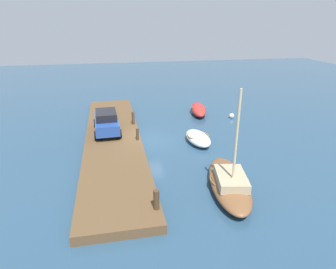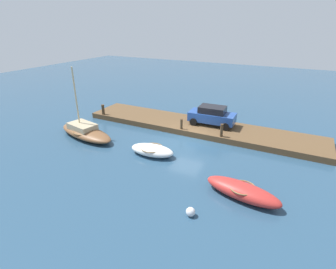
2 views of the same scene
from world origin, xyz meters
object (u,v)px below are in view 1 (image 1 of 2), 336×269
object	(u,v)px
mooring_post_mid_west	(137,134)
rowboat_red	(198,109)
sailboat_brown	(229,182)
mooring_post_west	(133,118)
rowboat_white	(198,138)
mooring_post_mid_east	(156,200)
parked_car	(107,122)
marker_buoy	(232,116)

from	to	relation	value
mooring_post_mid_west	rowboat_red	bearing A→B (deg)	135.30
mooring_post_mid_west	sailboat_brown	bearing A→B (deg)	31.48
rowboat_red	mooring_post_west	size ratio (longest dim) A/B	4.22
rowboat_white	mooring_post_mid_east	distance (m)	9.03
parked_car	marker_buoy	world-z (taller)	parked_car
mooring_post_mid_west	mooring_post_mid_east	world-z (taller)	mooring_post_mid_east
sailboat_brown	parked_car	bearing A→B (deg)	-133.02
parked_car	marker_buoy	distance (m)	11.37
mooring_post_west	sailboat_brown	bearing A→B (deg)	22.12
rowboat_white	marker_buoy	world-z (taller)	rowboat_white
rowboat_red	parked_car	distance (m)	9.63
rowboat_white	rowboat_red	xyz separation A→B (m)	(-6.71, 2.06, 0.05)
rowboat_red	mooring_post_mid_east	xyz separation A→B (m)	(14.62, -6.37, 0.52)
mooring_post_west	mooring_post_mid_east	size ratio (longest dim) A/B	1.08
rowboat_red	marker_buoy	bearing A→B (deg)	64.28
rowboat_red	marker_buoy	world-z (taller)	rowboat_red
mooring_post_west	parked_car	distance (m)	2.56
mooring_post_mid_west	parked_car	distance (m)	2.83
rowboat_white	mooring_post_mid_west	world-z (taller)	mooring_post_mid_west
sailboat_brown	mooring_post_mid_west	xyz separation A→B (m)	(-6.65, -4.07, 0.43)
rowboat_red	mooring_post_mid_west	xyz separation A→B (m)	(6.44, -6.37, 0.48)
rowboat_white	mooring_post_mid_east	xyz separation A→B (m)	(7.91, -4.31, 0.57)
mooring_post_mid_east	sailboat_brown	bearing A→B (deg)	110.58
marker_buoy	sailboat_brown	bearing A→B (deg)	-23.37
rowboat_red	rowboat_white	bearing A→B (deg)	-6.61
sailboat_brown	parked_car	xyz separation A→B (m)	(-8.54, -6.14, 0.84)
mooring_post_west	parked_car	size ratio (longest dim) A/B	0.26
mooring_post_west	parked_car	bearing A→B (deg)	-54.50
mooring_post_mid_west	marker_buoy	xyz separation A→B (m)	(-4.58, 8.92, -0.68)
mooring_post_west	parked_car	xyz separation A→B (m)	(1.48, -2.07, 0.34)
rowboat_white	marker_buoy	xyz separation A→B (m)	(-4.85, 4.61, -0.15)
rowboat_red	sailboat_brown	distance (m)	13.29
rowboat_white	mooring_post_mid_west	bearing A→B (deg)	-97.20
mooring_post_mid_west	marker_buoy	size ratio (longest dim) A/B	1.89
rowboat_white	mooring_post_west	size ratio (longest dim) A/B	3.20
parked_car	mooring_post_mid_east	bearing A→B (deg)	9.29
sailboat_brown	parked_car	size ratio (longest dim) A/B	1.53
mooring_post_west	mooring_post_mid_west	world-z (taller)	mooring_post_west
mooring_post_mid_east	marker_buoy	bearing A→B (deg)	145.03
rowboat_white	sailboat_brown	world-z (taller)	sailboat_brown
mooring_post_mid_west	marker_buoy	bearing A→B (deg)	117.14
mooring_post_mid_east	parked_car	xyz separation A→B (m)	(-10.07, -2.07, 0.37)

